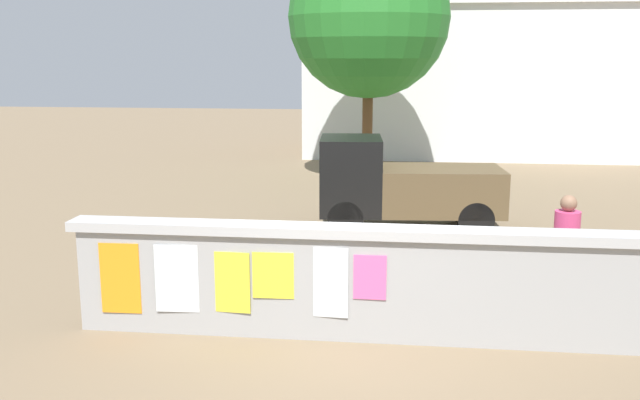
{
  "coord_description": "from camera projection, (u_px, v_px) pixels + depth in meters",
  "views": [
    {
      "loc": [
        0.55,
        -8.22,
        3.43
      ],
      "look_at": [
        -0.78,
        2.93,
        1.13
      ],
      "focal_mm": 39.6,
      "sensor_mm": 36.0,
      "label": 1
    }
  ],
  "objects": [
    {
      "name": "auto_rickshaw_truck",
      "position": [
        400.0,
        185.0,
        14.1
      ],
      "size": [
        3.71,
        1.78,
        1.85
      ],
      "color": "black",
      "rests_on": "ground"
    },
    {
      "name": "bicycle_near",
      "position": [
        399.0,
        286.0,
        9.6
      ],
      "size": [
        1.65,
        0.6,
        0.95
      ],
      "color": "black",
      "rests_on": "ground"
    },
    {
      "name": "poster_wall",
      "position": [
        354.0,
        281.0,
        8.6
      ],
      "size": [
        7.15,
        0.42,
        1.42
      ],
      "color": "#9C9C9C",
      "rests_on": "ground"
    },
    {
      "name": "motorcycle",
      "position": [
        260.0,
        252.0,
        10.86
      ],
      "size": [
        1.87,
        0.69,
        0.87
      ],
      "color": "black",
      "rests_on": "ground"
    },
    {
      "name": "tree_roadside",
      "position": [
        369.0,
        17.0,
        18.84
      ],
      "size": [
        4.34,
        4.34,
        6.63
      ],
      "color": "brown",
      "rests_on": "ground"
    },
    {
      "name": "building_background",
      "position": [
        475.0,
        74.0,
        24.9
      ],
      "size": [
        11.95,
        5.12,
        5.57
      ],
      "color": "silver",
      "rests_on": "ground"
    },
    {
      "name": "ground",
      "position": [
        379.0,
        205.0,
        16.53
      ],
      "size": [
        60.0,
        60.0,
        0.0
      ],
      "primitive_type": "plane",
      "color": "#7A664C"
    },
    {
      "name": "person_walking",
      "position": [
        566.0,
        241.0,
        9.48
      ],
      "size": [
        0.44,
        0.44,
        1.62
      ],
      "color": "purple",
      "rests_on": "ground"
    }
  ]
}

